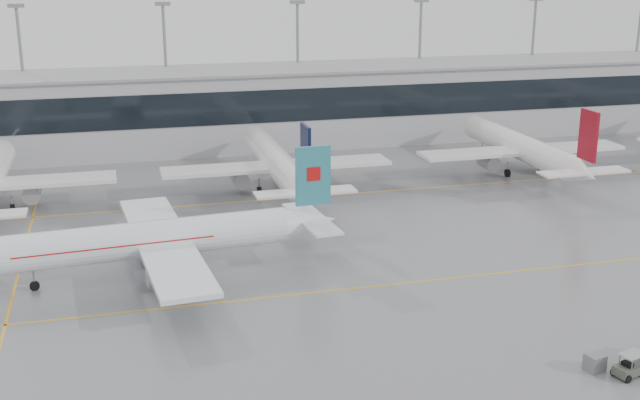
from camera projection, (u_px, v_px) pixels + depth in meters
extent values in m
plane|color=slate|center=(354.00, 288.00, 73.22)|extent=(320.00, 320.00, 0.00)
cube|color=gold|center=(354.00, 288.00, 73.22)|extent=(120.00, 0.25, 0.01)
cube|color=gold|center=(283.00, 199.00, 101.01)|extent=(120.00, 0.25, 0.01)
cube|color=gold|center=(21.00, 262.00, 79.73)|extent=(0.25, 60.00, 0.01)
cube|color=#AAAAAE|center=(240.00, 109.00, 128.95)|extent=(180.00, 15.00, 12.00)
cube|color=black|center=(248.00, 107.00, 121.53)|extent=(180.00, 0.20, 5.00)
cube|color=gray|center=(239.00, 70.00, 127.18)|extent=(182.00, 16.00, 0.40)
cylinder|color=gray|center=(24.00, 80.00, 124.95)|extent=(0.50, 0.50, 22.00)
cube|color=gray|center=(16.00, 6.00, 121.73)|extent=(2.40, 1.00, 0.60)
cylinder|color=gray|center=(166.00, 75.00, 130.37)|extent=(0.50, 0.50, 22.00)
cube|color=gray|center=(163.00, 4.00, 127.15)|extent=(2.40, 1.00, 0.60)
cylinder|color=gray|center=(298.00, 71.00, 135.79)|extent=(0.50, 0.50, 22.00)
cube|color=gray|center=(297.00, 2.00, 132.57)|extent=(2.40, 1.00, 0.60)
cylinder|color=gray|center=(419.00, 66.00, 141.21)|extent=(0.50, 0.50, 22.00)
cube|color=gray|center=(421.00, 0.00, 137.99)|extent=(2.40, 1.00, 0.60)
cylinder|color=gray|center=(531.00, 63.00, 146.63)|extent=(0.50, 0.50, 22.00)
cylinder|color=gray|center=(636.00, 59.00, 152.05)|extent=(0.50, 0.50, 22.00)
cylinder|color=white|center=(147.00, 239.00, 75.04)|extent=(26.79, 5.66, 3.49)
cone|color=white|center=(309.00, 222.00, 80.22)|extent=(5.87, 3.94, 3.49)
cube|color=white|center=(163.00, 242.00, 75.64)|extent=(7.35, 29.12, 0.45)
cube|color=white|center=(311.00, 219.00, 80.20)|extent=(3.70, 11.27, 0.25)
cube|color=teal|center=(313.00, 176.00, 79.00)|extent=(3.62, 0.64, 5.95)
cylinder|color=#949496|center=(167.00, 275.00, 71.57)|extent=(3.76, 2.39, 2.10)
cylinder|color=#949496|center=(152.00, 241.00, 80.24)|extent=(3.76, 2.39, 2.10)
cylinder|color=gray|center=(34.00, 278.00, 72.44)|extent=(0.20, 0.20, 1.50)
cylinder|color=black|center=(35.00, 286.00, 72.65)|extent=(0.92, 0.37, 0.90)
cylinder|color=gray|center=(180.00, 270.00, 74.18)|extent=(0.24, 0.24, 1.50)
cylinder|color=black|center=(180.00, 277.00, 74.39)|extent=(1.13, 0.54, 1.10)
cylinder|color=gray|center=(171.00, 251.00, 78.88)|extent=(0.24, 0.24, 1.50)
cylinder|color=black|center=(171.00, 258.00, 79.09)|extent=(1.13, 0.54, 1.10)
cube|color=#B70F0F|center=(313.00, 174.00, 78.94)|extent=(1.43, 0.56, 1.40)
cube|color=#B70F0F|center=(114.00, 241.00, 74.02)|extent=(18.23, 4.99, 0.12)
cone|color=white|center=(3.00, 150.00, 110.47)|extent=(3.59, 4.00, 3.59)
cylinder|color=#949496|center=(32.00, 193.00, 96.74)|extent=(2.10, 3.60, 2.10)
cylinder|color=gray|center=(1.00, 177.00, 106.57)|extent=(0.20, 0.20, 1.56)
cylinder|color=black|center=(2.00, 182.00, 106.79)|extent=(0.30, 0.90, 0.90)
cylinder|color=gray|center=(12.00, 202.00, 94.97)|extent=(0.24, 0.24, 1.56)
cylinder|color=black|center=(13.00, 208.00, 95.19)|extent=(0.45, 1.10, 1.10)
cylinder|color=white|center=(275.00, 160.00, 104.56)|extent=(3.59, 27.36, 3.59)
cone|color=white|center=(253.00, 136.00, 119.09)|extent=(3.59, 4.00, 3.59)
cone|color=white|center=(305.00, 194.00, 89.30)|extent=(3.59, 5.60, 3.59)
cube|color=white|center=(277.00, 166.00, 103.29)|extent=(29.64, 5.00, 0.45)
cube|color=white|center=(305.00, 192.00, 89.03)|extent=(11.40, 2.80, 0.25)
cube|color=black|center=(306.00, 153.00, 87.54)|extent=(0.35, 3.60, 6.12)
cylinder|color=#949496|center=(240.00, 179.00, 103.00)|extent=(2.10, 3.60, 2.10)
cylinder|color=#949496|center=(312.00, 174.00, 105.36)|extent=(2.10, 3.60, 2.10)
cylinder|color=gray|center=(260.00, 161.00, 115.19)|extent=(0.20, 0.20, 1.56)
cylinder|color=black|center=(260.00, 166.00, 115.41)|extent=(0.30, 0.90, 0.90)
cylinder|color=gray|center=(259.00, 185.00, 102.31)|extent=(0.24, 0.24, 1.56)
cylinder|color=black|center=(259.00, 191.00, 102.53)|extent=(0.45, 1.10, 1.10)
cylinder|color=gray|center=(299.00, 182.00, 103.59)|extent=(0.24, 0.24, 1.56)
cylinder|color=black|center=(299.00, 188.00, 103.81)|extent=(0.45, 1.10, 1.10)
cylinder|color=white|center=(517.00, 145.00, 113.19)|extent=(3.59, 27.36, 3.59)
cone|color=white|center=(470.00, 124.00, 127.71)|extent=(3.59, 4.00, 3.59)
cone|color=white|center=(583.00, 174.00, 97.92)|extent=(3.59, 5.60, 3.59)
cube|color=white|center=(522.00, 150.00, 111.91)|extent=(29.64, 5.00, 0.45)
cube|color=white|center=(584.00, 172.00, 97.65)|extent=(11.40, 2.80, 0.25)
cube|color=maroon|center=(588.00, 136.00, 96.17)|extent=(0.35, 3.60, 6.12)
cylinder|color=#949496|center=(489.00, 162.00, 111.62)|extent=(2.10, 3.60, 2.10)
cylinder|color=#949496|center=(550.00, 158.00, 113.98)|extent=(2.10, 3.60, 2.10)
cylinder|color=gray|center=(483.00, 147.00, 123.81)|extent=(0.20, 0.20, 1.56)
cylinder|color=black|center=(482.00, 152.00, 124.03)|extent=(0.30, 0.90, 0.90)
cylinder|color=gray|center=(508.00, 168.00, 110.93)|extent=(0.24, 0.24, 1.56)
cylinder|color=black|center=(507.00, 173.00, 111.16)|extent=(0.45, 1.10, 1.10)
cylinder|color=gray|center=(541.00, 165.00, 112.21)|extent=(0.24, 0.24, 1.56)
cylinder|color=black|center=(541.00, 171.00, 112.44)|extent=(0.45, 1.10, 1.10)
cube|color=#43483C|center=(629.00, 369.00, 57.60)|extent=(2.60, 1.88, 0.68)
cube|color=gray|center=(633.00, 354.00, 57.37)|extent=(2.14, 1.74, 0.06)
cube|color=black|center=(627.00, 365.00, 57.33)|extent=(0.69, 0.89, 0.39)
cylinder|color=gray|center=(632.00, 365.00, 56.72)|extent=(0.08, 0.08, 0.88)
cylinder|color=gray|center=(620.00, 359.00, 57.60)|extent=(0.08, 0.08, 0.88)
cylinder|color=gray|center=(632.00, 355.00, 58.28)|extent=(0.08, 0.08, 0.88)
cylinder|color=black|center=(628.00, 379.00, 56.71)|extent=(0.62, 0.35, 0.59)
cylinder|color=black|center=(613.00, 372.00, 57.75)|extent=(0.62, 0.35, 0.59)
cylinder|color=black|center=(630.00, 366.00, 58.62)|extent=(0.62, 0.35, 0.59)
cube|color=slate|center=(595.00, 363.00, 58.32)|extent=(1.49, 1.42, 1.27)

